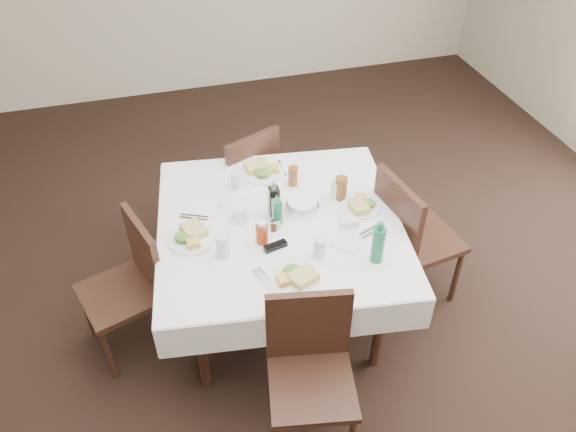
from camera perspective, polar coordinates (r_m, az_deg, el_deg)
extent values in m
plane|color=black|center=(3.69, 1.91, -11.35)|extent=(7.00, 7.00, 0.00)
cylinder|color=black|center=(3.20, -8.86, -12.78)|extent=(0.06, 0.06, 0.72)
cylinder|color=black|center=(3.90, -9.18, -0.89)|extent=(0.06, 0.06, 0.72)
cylinder|color=black|center=(3.29, 9.33, -10.80)|extent=(0.06, 0.06, 0.72)
cylinder|color=black|center=(3.98, 5.52, 0.44)|extent=(0.06, 0.06, 0.72)
cube|color=black|center=(3.28, -0.85, -0.90)|extent=(1.43, 1.43, 0.03)
cube|color=white|center=(3.26, -0.86, -0.63)|extent=(1.57, 1.57, 0.01)
cube|color=white|center=(3.88, -2.17, 4.81)|extent=(1.38, 0.20, 0.22)
cube|color=white|center=(2.86, 0.99, -11.37)|extent=(1.38, 0.20, 0.22)
cube|color=white|center=(3.47, 10.66, -0.94)|extent=(0.20, 1.38, 0.22)
cube|color=white|center=(3.35, -12.78, -3.12)|extent=(0.20, 1.38, 0.22)
cube|color=black|center=(4.14, -4.99, 3.71)|extent=(0.56, 0.56, 0.04)
cube|color=black|center=(3.88, -3.52, 5.17)|extent=(0.41, 0.21, 0.47)
cylinder|color=black|center=(4.48, -4.28, 3.43)|extent=(0.03, 0.03, 0.44)
cylinder|color=black|center=(4.24, -1.35, 1.14)|extent=(0.03, 0.03, 0.44)
cylinder|color=black|center=(4.33, -8.23, 1.56)|extent=(0.03, 0.03, 0.44)
cylinder|color=black|center=(4.08, -5.43, -0.93)|extent=(0.03, 0.03, 0.44)
cube|color=black|center=(2.92, 2.42, -16.88)|extent=(0.50, 0.50, 0.04)
cube|color=black|center=(2.85, 2.08, -11.07)|extent=(0.43, 0.12, 0.46)
cylinder|color=black|center=(3.20, -1.52, -16.50)|extent=(0.03, 0.03, 0.44)
cylinder|color=black|center=(3.23, 5.28, -15.96)|extent=(0.03, 0.03, 0.44)
cube|color=black|center=(3.68, 13.15, -2.26)|extent=(0.53, 0.53, 0.04)
cube|color=black|center=(3.41, 10.94, -0.18)|extent=(0.12, 0.46, 0.50)
cylinder|color=black|center=(3.84, 16.74, -5.78)|extent=(0.04, 0.04, 0.47)
cylinder|color=black|center=(3.64, 11.86, -7.81)|extent=(0.04, 0.04, 0.47)
cylinder|color=black|center=(4.04, 13.33, -2.20)|extent=(0.04, 0.04, 0.47)
cylinder|color=black|center=(3.85, 8.56, -3.92)|extent=(0.04, 0.04, 0.47)
cube|color=black|center=(3.44, -16.72, -7.64)|extent=(0.53, 0.53, 0.04)
cube|color=black|center=(3.31, -14.41, -3.67)|extent=(0.17, 0.41, 0.46)
cylinder|color=black|center=(3.70, -19.73, -9.18)|extent=(0.03, 0.03, 0.43)
cylinder|color=black|center=(3.75, -14.52, -7.05)|extent=(0.03, 0.03, 0.43)
cylinder|color=black|center=(3.46, -17.79, -13.12)|extent=(0.03, 0.03, 0.43)
cylinder|color=black|center=(3.51, -12.19, -10.76)|extent=(0.03, 0.03, 0.43)
cylinder|color=white|center=(3.64, -2.52, 4.48)|extent=(0.28, 0.28, 0.01)
cube|color=tan|center=(3.64, -3.19, 5.05)|extent=(0.16, 0.13, 0.05)
cube|color=#CE8A37|center=(3.62, -1.70, 4.83)|extent=(0.11, 0.09, 0.04)
ellipsoid|color=#29691A|center=(3.58, -2.53, 4.45)|extent=(0.10, 0.09, 0.05)
cylinder|color=white|center=(2.91, 0.70, -6.54)|extent=(0.26, 0.26, 0.01)
cube|color=tan|center=(2.89, 1.56, -6.22)|extent=(0.17, 0.15, 0.04)
cube|color=#CE8A37|center=(2.88, -0.21, -6.46)|extent=(0.09, 0.07, 0.03)
ellipsoid|color=#29691A|center=(2.92, 0.40, -5.57)|extent=(0.10, 0.09, 0.04)
cylinder|color=white|center=(3.39, 7.45, 0.97)|extent=(0.24, 0.24, 0.01)
cube|color=tan|center=(3.34, 7.20, 0.95)|extent=(0.10, 0.12, 0.04)
cube|color=#CE8A37|center=(3.41, 7.45, 1.73)|extent=(0.08, 0.10, 0.03)
ellipsoid|color=#29691A|center=(3.37, 8.16, 1.29)|extent=(0.09, 0.08, 0.04)
cylinder|color=white|center=(3.18, -9.72, -2.32)|extent=(0.27, 0.27, 0.01)
cube|color=tan|center=(3.19, -9.55, -1.40)|extent=(0.15, 0.17, 0.04)
cube|color=#CE8A37|center=(3.13, -9.62, -2.58)|extent=(0.07, 0.09, 0.03)
ellipsoid|color=#29691A|center=(3.16, -10.57, -2.08)|extent=(0.10, 0.09, 0.04)
cylinder|color=white|center=(3.42, -5.73, 1.61)|extent=(0.18, 0.18, 0.01)
cylinder|color=white|center=(3.14, 6.09, -2.64)|extent=(0.17, 0.17, 0.01)
cylinder|color=silver|center=(3.49, -5.29, 3.60)|extent=(0.06, 0.06, 0.12)
cylinder|color=silver|center=(3.01, 3.24, -3.24)|extent=(0.07, 0.07, 0.12)
cylinder|color=silver|center=(3.41, 4.88, 2.67)|extent=(0.06, 0.06, 0.12)
cylinder|color=silver|center=(3.03, -6.65, -3.01)|extent=(0.07, 0.07, 0.14)
cylinder|color=brown|center=(3.50, 0.51, 4.08)|extent=(0.06, 0.06, 0.13)
cylinder|color=brown|center=(3.40, 5.41, 2.83)|extent=(0.07, 0.07, 0.15)
cylinder|color=silver|center=(3.34, 1.47, 0.94)|extent=(0.20, 0.20, 0.04)
cylinder|color=white|center=(3.32, 1.48, 1.31)|extent=(0.18, 0.18, 0.04)
cube|color=black|center=(3.25, -1.44, 1.49)|extent=(0.06, 0.06, 0.19)
cone|color=silver|center=(3.17, -1.47, 3.22)|extent=(0.03, 0.03, 0.05)
cube|color=#196F41|center=(3.20, -1.14, 0.44)|extent=(0.05, 0.05, 0.16)
cone|color=silver|center=(3.13, -1.17, 1.90)|extent=(0.03, 0.03, 0.05)
cylinder|color=#A42F11|center=(3.09, -2.66, -1.80)|extent=(0.07, 0.07, 0.12)
cylinder|color=white|center=(3.04, -2.70, -0.77)|extent=(0.05, 0.05, 0.02)
cylinder|color=white|center=(3.19, -1.04, -0.95)|extent=(0.03, 0.03, 0.06)
cylinder|color=silver|center=(3.16, -1.05, -0.45)|extent=(0.03, 0.03, 0.01)
cylinder|color=#3E261A|center=(3.18, -1.48, -1.07)|extent=(0.03, 0.03, 0.06)
cylinder|color=silver|center=(3.16, -1.49, -0.56)|extent=(0.03, 0.03, 0.01)
cylinder|color=white|center=(3.28, -5.03, -0.39)|extent=(0.11, 0.11, 0.01)
cylinder|color=white|center=(3.25, -5.07, 0.17)|extent=(0.07, 0.07, 0.07)
cylinder|color=black|center=(3.23, -5.09, 0.52)|extent=(0.06, 0.06, 0.01)
torus|color=white|center=(3.26, -4.34, 0.36)|extent=(0.05, 0.02, 0.05)
cube|color=black|center=(3.08, -1.29, -3.07)|extent=(0.14, 0.07, 0.03)
cylinder|color=#196F41|center=(2.99, 9.14, -2.90)|extent=(0.07, 0.07, 0.22)
cylinder|color=#196F41|center=(2.90, 9.40, -1.03)|extent=(0.03, 0.03, 0.04)
cube|color=white|center=(3.23, 6.20, -0.70)|extent=(0.10, 0.06, 0.05)
cube|color=#FFA8CB|center=(3.23, 6.21, -0.59)|extent=(0.08, 0.05, 0.02)
cube|color=silver|center=(3.67, -0.99, 4.83)|extent=(0.02, 0.18, 0.01)
cube|color=silver|center=(3.68, -0.57, 4.90)|extent=(0.02, 0.18, 0.01)
cube|color=silver|center=(2.93, -1.98, -6.35)|extent=(0.09, 0.19, 0.01)
cube|color=silver|center=(2.91, -2.46, -6.61)|extent=(0.09, 0.19, 0.01)
cube|color=silver|center=(3.21, 8.52, -1.75)|extent=(0.19, 0.09, 0.01)
cube|color=silver|center=(3.23, 8.14, -1.46)|extent=(0.19, 0.09, 0.01)
cube|color=silver|center=(3.34, -9.48, 0.01)|extent=(0.16, 0.08, 0.01)
cube|color=silver|center=(3.32, -9.60, -0.28)|extent=(0.16, 0.08, 0.01)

